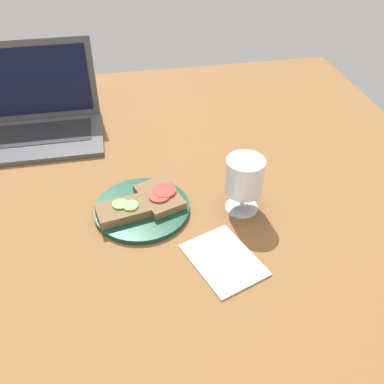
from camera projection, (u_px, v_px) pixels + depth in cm
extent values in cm
cube|color=brown|center=(169.00, 196.00, 101.11)|extent=(140.00, 140.00, 3.00)
cylinder|color=#144733|center=(142.00, 209.00, 94.50)|extent=(21.08, 21.08, 1.17)
cube|color=brown|center=(159.00, 197.00, 95.34)|extent=(11.05, 13.32, 1.84)
cylinder|color=red|center=(159.00, 196.00, 93.88)|extent=(4.75, 4.75, 0.47)
cylinder|color=red|center=(165.00, 191.00, 95.09)|extent=(5.08, 5.08, 0.57)
cube|color=brown|center=(123.00, 210.00, 91.70)|extent=(12.10, 8.70, 2.01)
cylinder|color=#6BB74C|center=(120.00, 204.00, 91.43)|extent=(3.36, 3.36, 0.45)
cylinder|color=#6BB74C|center=(131.00, 206.00, 91.11)|extent=(3.41, 3.41, 0.40)
cylinder|color=white|center=(241.00, 207.00, 95.52)|extent=(7.33, 7.33, 0.40)
cylinder|color=white|center=(242.00, 199.00, 93.93)|extent=(0.96, 0.96, 4.65)
cylinder|color=white|center=(244.00, 176.00, 89.96)|extent=(8.22, 8.22, 7.90)
cylinder|color=white|center=(244.00, 181.00, 90.92)|extent=(7.57, 7.57, 4.86)
cube|color=#4C4C51|center=(39.00, 140.00, 116.48)|extent=(34.37, 21.48, 1.38)
cube|color=#232326|center=(39.00, 133.00, 117.47)|extent=(28.18, 11.82, 0.16)
cube|color=#4C4C51|center=(34.00, 80.00, 118.82)|extent=(33.68, 4.55, 21.77)
cube|color=black|center=(33.00, 81.00, 118.44)|extent=(30.24, 3.32, 18.20)
cube|color=white|center=(223.00, 260.00, 83.44)|extent=(16.21, 18.67, 0.40)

